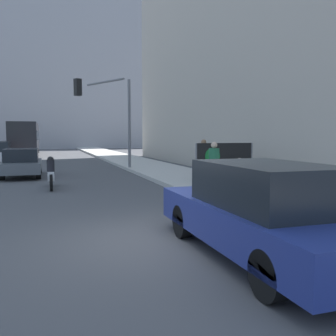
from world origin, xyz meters
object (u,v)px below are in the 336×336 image
(city_bus_on_road, at_px, (25,137))
(parked_car_curbside, at_px, (262,211))
(car_on_road_nearest, at_px, (22,162))
(pedestrian_behind, at_px, (204,159))
(seated_protester, at_px, (240,179))
(traffic_light_pole, at_px, (110,106))
(jogger_on_sidewalk, at_px, (214,166))
(motorcycle_on_road, at_px, (51,174))
(protest_banner, at_px, (224,161))

(city_bus_on_road, bearing_deg, parked_car_curbside, -81.67)
(car_on_road_nearest, distance_m, city_bus_on_road, 22.10)
(pedestrian_behind, xyz_separation_m, parked_car_curbside, (-2.80, -8.79, -0.25))
(seated_protester, relative_size, traffic_light_pole, 0.24)
(seated_protester, bearing_deg, city_bus_on_road, 100.22)
(jogger_on_sidewalk, bearing_deg, traffic_light_pole, -114.83)
(car_on_road_nearest, xyz_separation_m, city_bus_on_road, (-0.90, 22.05, 1.17))
(car_on_road_nearest, distance_m, motorcycle_on_road, 4.88)
(motorcycle_on_road, bearing_deg, protest_banner, -12.84)
(jogger_on_sidewalk, distance_m, pedestrian_behind, 3.02)
(jogger_on_sidewalk, relative_size, protest_banner, 0.66)
(parked_car_curbside, relative_size, motorcycle_on_road, 2.26)
(jogger_on_sidewalk, relative_size, city_bus_on_road, 0.13)
(pedestrian_behind, height_order, traffic_light_pole, traffic_light_pole)
(parked_car_curbside, xyz_separation_m, city_bus_on_road, (-5.30, 36.19, 1.09))
(seated_protester, bearing_deg, traffic_light_pole, 96.28)
(jogger_on_sidewalk, height_order, pedestrian_behind, pedestrian_behind)
(city_bus_on_road, distance_m, motorcycle_on_road, 26.87)
(city_bus_on_road, bearing_deg, car_on_road_nearest, -87.66)
(jogger_on_sidewalk, xyz_separation_m, motorcycle_on_road, (-5.04, 3.53, -0.46))
(traffic_light_pole, bearing_deg, jogger_on_sidewalk, -78.68)
(protest_banner, bearing_deg, motorcycle_on_road, 167.16)
(pedestrian_behind, distance_m, car_on_road_nearest, 8.97)
(jogger_on_sidewalk, xyz_separation_m, parked_car_curbside, (-1.91, -5.90, -0.22))
(seated_protester, relative_size, pedestrian_behind, 0.72)
(car_on_road_nearest, bearing_deg, city_bus_on_road, 92.34)
(jogger_on_sidewalk, relative_size, car_on_road_nearest, 0.35)
(jogger_on_sidewalk, bearing_deg, motorcycle_on_road, -71.19)
(seated_protester, distance_m, traffic_light_pole, 11.83)
(car_on_road_nearest, bearing_deg, motorcycle_on_road, -74.88)
(traffic_light_pole, relative_size, motorcycle_on_road, 2.34)
(pedestrian_behind, relative_size, traffic_light_pole, 0.33)
(parked_car_curbside, distance_m, motorcycle_on_road, 9.94)
(jogger_on_sidewalk, height_order, protest_banner, jogger_on_sidewalk)
(pedestrian_behind, xyz_separation_m, city_bus_on_road, (-8.10, 27.40, 0.84))
(seated_protester, distance_m, protest_banner, 4.47)
(jogger_on_sidewalk, xyz_separation_m, city_bus_on_road, (-7.21, 30.29, 0.87))
(seated_protester, relative_size, parked_car_curbside, 0.25)
(protest_banner, height_order, city_bus_on_road, city_bus_on_road)
(jogger_on_sidewalk, bearing_deg, car_on_road_nearest, -88.70)
(city_bus_on_road, bearing_deg, jogger_on_sidewalk, -76.60)
(traffic_light_pole, bearing_deg, pedestrian_behind, -66.78)
(jogger_on_sidewalk, distance_m, motorcycle_on_road, 6.17)
(jogger_on_sidewalk, bearing_deg, protest_banner, -160.35)
(protest_banner, relative_size, motorcycle_on_road, 1.16)
(pedestrian_behind, xyz_separation_m, motorcycle_on_road, (-5.92, 0.64, -0.48))
(jogger_on_sidewalk, height_order, city_bus_on_road, city_bus_on_road)
(jogger_on_sidewalk, distance_m, car_on_road_nearest, 10.38)
(protest_banner, bearing_deg, parked_car_curbside, -112.60)
(parked_car_curbside, bearing_deg, seated_protester, 65.82)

